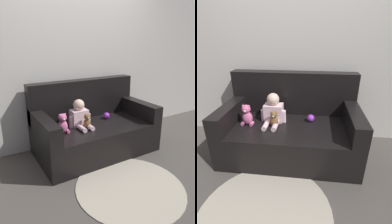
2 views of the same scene
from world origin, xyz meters
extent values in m
plane|color=#4C4742|center=(0.00, 0.00, 0.00)|extent=(12.00, 12.00, 0.00)
cube|color=silver|center=(0.00, 0.54, 1.30)|extent=(8.00, 0.05, 2.60)
cube|color=black|center=(0.00, 0.00, 0.21)|extent=(1.65, 0.92, 0.43)
cube|color=black|center=(0.00, 0.37, 0.71)|extent=(1.65, 0.18, 0.57)
cube|color=black|center=(-0.74, 0.00, 0.54)|extent=(0.16, 0.92, 0.23)
cube|color=black|center=(0.74, 0.00, 0.54)|extent=(0.16, 0.92, 0.23)
cube|color=silver|center=(-0.22, 0.07, 0.54)|extent=(0.23, 0.16, 0.22)
sphere|color=beige|center=(-0.22, 0.07, 0.72)|extent=(0.15, 0.15, 0.15)
cylinder|color=silver|center=(-0.28, -0.11, 0.46)|extent=(0.06, 0.20, 0.06)
cylinder|color=silver|center=(-0.16, -0.11, 0.46)|extent=(0.06, 0.20, 0.06)
cylinder|color=silver|center=(-0.35, 0.05, 0.50)|extent=(0.05, 0.05, 0.15)
cylinder|color=silver|center=(-0.09, 0.05, 0.50)|extent=(0.05, 0.05, 0.15)
ellipsoid|color=brown|center=(-0.18, -0.08, 0.49)|extent=(0.10, 0.08, 0.13)
sphere|color=brown|center=(-0.18, -0.09, 0.59)|extent=(0.08, 0.08, 0.08)
sphere|color=brown|center=(-0.21, -0.09, 0.62)|extent=(0.02, 0.02, 0.02)
sphere|color=brown|center=(-0.15, -0.09, 0.62)|extent=(0.02, 0.02, 0.02)
sphere|color=beige|center=(-0.18, -0.12, 0.58)|extent=(0.03, 0.03, 0.03)
ellipsoid|color=#DB6699|center=(-0.52, -0.06, 0.51)|extent=(0.13, 0.10, 0.17)
sphere|color=#DB6699|center=(-0.52, -0.07, 0.63)|extent=(0.10, 0.10, 0.10)
sphere|color=#DB6699|center=(-0.55, -0.07, 0.67)|extent=(0.03, 0.03, 0.03)
sphere|color=#DB6699|center=(-0.48, -0.07, 0.67)|extent=(0.03, 0.03, 0.03)
sphere|color=beige|center=(-0.52, -0.11, 0.62)|extent=(0.04, 0.04, 0.04)
cylinder|color=#DB6699|center=(-0.57, -0.09, 0.45)|extent=(0.04, 0.07, 0.04)
cylinder|color=#DB6699|center=(-0.46, -0.09, 0.45)|extent=(0.04, 0.07, 0.04)
sphere|color=purple|center=(0.25, 0.10, 0.47)|extent=(0.09, 0.09, 0.09)
cylinder|color=#B2A893|center=(-0.10, -0.91, 0.01)|extent=(1.19, 1.19, 0.01)
camera|label=1|loc=(-1.45, -2.46, 1.54)|focal=35.00mm
camera|label=2|loc=(0.28, -1.88, 1.46)|focal=28.00mm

